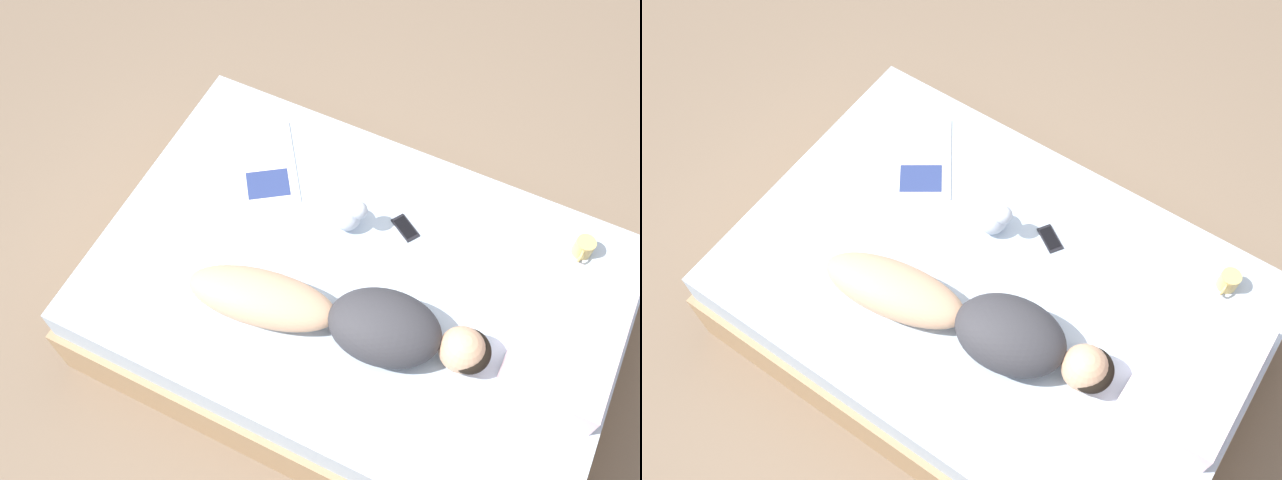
% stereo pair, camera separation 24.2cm
% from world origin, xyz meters
% --- Properties ---
extents(ground_plane, '(12.00, 12.00, 0.00)m').
position_xyz_m(ground_plane, '(0.00, 0.00, 0.00)').
color(ground_plane, '#7A6651').
extents(bed, '(1.58, 2.34, 0.55)m').
position_xyz_m(bed, '(0.00, 0.00, 0.27)').
color(bed, tan).
rests_on(bed, ground_plane).
extents(person, '(0.48, 1.31, 0.23)m').
position_xyz_m(person, '(0.24, 0.07, 0.65)').
color(person, tan).
rests_on(person, bed).
extents(open_magazine, '(0.55, 0.50, 0.01)m').
position_xyz_m(open_magazine, '(-0.36, -0.65, 0.56)').
color(open_magazine, white).
rests_on(open_magazine, bed).
extents(coffee_mug, '(0.12, 0.09, 0.09)m').
position_xyz_m(coffee_mug, '(-0.55, 0.84, 0.60)').
color(coffee_mug, tan).
rests_on(coffee_mug, bed).
extents(cell_phone, '(0.13, 0.15, 0.01)m').
position_xyz_m(cell_phone, '(-0.33, 0.09, 0.56)').
color(cell_phone, black).
rests_on(cell_phone, bed).
extents(plush_toy, '(0.14, 0.15, 0.19)m').
position_xyz_m(plush_toy, '(-0.23, -0.15, 0.63)').
color(plush_toy, '#B2BCCC').
rests_on(plush_toy, bed).
extents(pillow, '(0.64, 0.40, 0.14)m').
position_xyz_m(pillow, '(-0.08, 0.90, 0.62)').
color(pillow, beige).
rests_on(pillow, bed).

